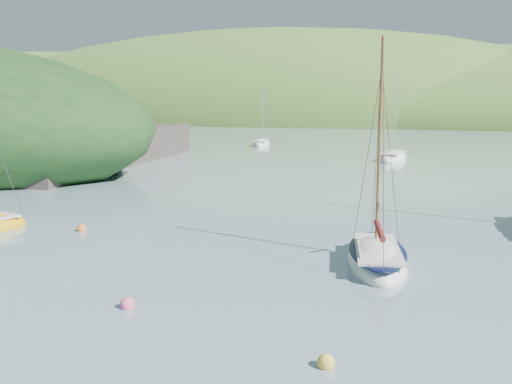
% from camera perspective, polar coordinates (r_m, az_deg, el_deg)
% --- Properties ---
extents(ground, '(700.00, 700.00, 0.00)m').
position_cam_1_polar(ground, '(18.13, -7.92, -12.39)').
color(ground, gray).
rests_on(ground, ground).
extents(shoreline_hills, '(690.00, 135.00, 56.00)m').
position_cam_1_polar(shoreline_hills, '(188.08, 15.79, 6.89)').
color(shoreline_hills, '#396426').
rests_on(shoreline_hills, ground).
extents(daysailer_white, '(3.77, 6.76, 9.83)m').
position_cam_1_polar(daysailer_white, '(23.98, 12.00, -6.51)').
color(daysailer_white, silver).
rests_on(daysailer_white, ground).
extents(distant_sloop_a, '(2.98, 7.58, 10.66)m').
position_cam_1_polar(distant_sloop_a, '(64.76, 13.52, 3.27)').
color(distant_sloop_a, silver).
rests_on(distant_sloop_a, ground).
extents(distant_sloop_c, '(3.62, 6.75, 9.15)m').
position_cam_1_polar(distant_sloop_c, '(83.12, 0.56, 4.79)').
color(distant_sloop_c, silver).
rests_on(distant_sloop_c, ground).
extents(mooring_buoys, '(23.47, 10.81, 0.48)m').
position_cam_1_polar(mooring_buoys, '(21.27, 3.80, -8.67)').
color(mooring_buoys, gold).
rests_on(mooring_buoys, ground).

